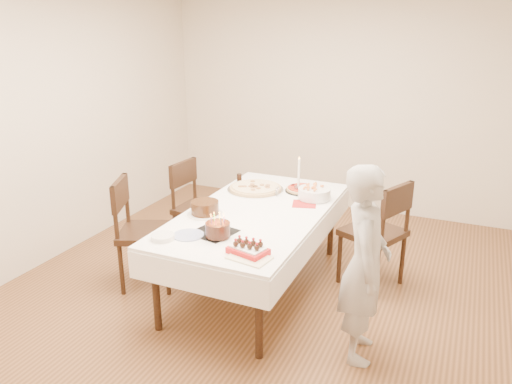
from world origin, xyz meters
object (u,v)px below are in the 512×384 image
at_px(dining_table, 256,250).
at_px(strawberry_box, 248,249).
at_px(chair_left_dessert, 147,233).
at_px(cola_glass, 239,178).
at_px(pasta_bowl, 314,193).
at_px(birthday_cake, 218,225).
at_px(taper_candle, 299,175).
at_px(chair_left_savory, 201,209).
at_px(pizza_white, 255,188).
at_px(pizza_pepperoni, 302,189).
at_px(person, 365,264).
at_px(chair_right_savory, 373,233).
at_px(layer_cake, 205,208).

height_order(dining_table, strawberry_box, strawberry_box).
bearing_deg(chair_left_dessert, cola_glass, -136.93).
bearing_deg(pasta_bowl, birthday_cake, -109.88).
xyz_separation_m(dining_table, cola_glass, (-0.49, 0.68, 0.42)).
distance_m(dining_table, pasta_bowl, 0.77).
xyz_separation_m(taper_candle, strawberry_box, (0.11, -1.43, -0.15)).
xyz_separation_m(chair_left_savory, strawberry_box, (1.11, -1.24, 0.29)).
distance_m(pizza_white, pizza_pepperoni, 0.46).
distance_m(chair_left_savory, chair_left_dessert, 0.78).
xyz_separation_m(dining_table, birthday_cake, (-0.04, -0.64, 0.47)).
bearing_deg(pasta_bowl, pizza_white, 178.36).
relative_size(chair_left_dessert, birthday_cake, 5.33).
xyz_separation_m(person, pizza_white, (-1.33, 1.12, 0.05)).
distance_m(taper_candle, birthday_cake, 1.28).
height_order(chair_left_savory, pizza_white, chair_left_savory).
xyz_separation_m(dining_table, chair_left_dessert, (-0.94, -0.34, 0.14)).
bearing_deg(pasta_bowl, taper_candle, 151.97).
relative_size(chair_left_dessert, person, 0.71).
bearing_deg(person, chair_left_savory, 49.89).
height_order(chair_right_savory, pizza_white, chair_right_savory).
relative_size(dining_table, pasta_bowl, 7.01).
xyz_separation_m(chair_left_dessert, cola_glass, (0.45, 1.02, 0.28)).
bearing_deg(chair_right_savory, cola_glass, -163.74).
height_order(pizza_white, taper_candle, taper_candle).
bearing_deg(layer_cake, dining_table, 34.47).
relative_size(person, taper_candle, 3.92).
relative_size(dining_table, layer_cake, 6.97).
xyz_separation_m(birthday_cake, strawberry_box, (0.34, -0.17, -0.06)).
height_order(chair_left_savory, cola_glass, chair_left_savory).
bearing_deg(birthday_cake, taper_candle, 79.96).
bearing_deg(chair_left_dessert, person, 149.68).
xyz_separation_m(chair_right_savory, pasta_bowl, (-0.58, 0.02, 0.29)).
relative_size(cola_glass, strawberry_box, 0.35).
relative_size(chair_left_savory, pasta_bowl, 3.24).
relative_size(pizza_white, birthday_cake, 2.91).
bearing_deg(taper_candle, chair_left_savory, -169.26).
bearing_deg(chair_left_savory, person, 156.89).
xyz_separation_m(pizza_white, layer_cake, (-0.13, -0.79, 0.04)).
distance_m(pizza_white, cola_glass, 0.29).
relative_size(cola_glass, birthday_cake, 0.50).
distance_m(chair_left_dessert, layer_cake, 0.64).
distance_m(chair_left_savory, person, 2.17).
distance_m(pasta_bowl, cola_glass, 0.88).
bearing_deg(pizza_pepperoni, pizza_white, -160.86).
distance_m(taper_candle, cola_glass, 0.69).
relative_size(pasta_bowl, strawberry_box, 1.10).
bearing_deg(strawberry_box, dining_table, 110.01).
relative_size(chair_right_savory, pasta_bowl, 3.36).
height_order(dining_table, birthday_cake, birthday_cake).
height_order(chair_left_dessert, strawberry_box, chair_left_dessert).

